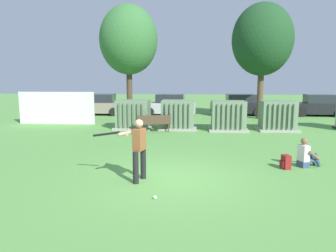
% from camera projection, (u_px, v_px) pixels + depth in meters
% --- Properties ---
extents(ground_plane, '(96.00, 96.00, 0.00)m').
position_uv_depth(ground_plane, '(169.00, 179.00, 9.19)').
color(ground_plane, '#5B9947').
extents(fence_panel, '(4.80, 0.12, 2.00)m').
position_uv_depth(fence_panel, '(57.00, 108.00, 20.03)').
color(fence_panel, white).
rests_on(fence_panel, ground).
extents(transformer_west, '(2.10, 1.70, 1.62)m').
position_uv_depth(transformer_west, '(133.00, 115.00, 18.15)').
color(transformer_west, '#9E9B93').
rests_on(transformer_west, ground).
extents(transformer_mid_west, '(2.10, 1.70, 1.62)m').
position_uv_depth(transformer_mid_west, '(178.00, 115.00, 18.03)').
color(transformer_mid_west, '#9E9B93').
rests_on(transformer_mid_west, ground).
extents(transformer_mid_east, '(2.10, 1.70, 1.62)m').
position_uv_depth(transformer_mid_east, '(228.00, 116.00, 17.58)').
color(transformer_mid_east, '#9E9B93').
rests_on(transformer_mid_east, ground).
extents(transformer_east, '(2.10, 1.70, 1.62)m').
position_uv_depth(transformer_east, '(277.00, 116.00, 17.59)').
color(transformer_east, '#9E9B93').
rests_on(transformer_east, ground).
extents(park_bench, '(1.84, 0.80, 0.92)m').
position_uv_depth(park_bench, '(154.00, 122.00, 17.04)').
color(park_bench, '#4C3828').
rests_on(park_bench, ground).
extents(batter, '(1.60, 0.77, 1.74)m').
position_uv_depth(batter, '(137.00, 147.00, 8.88)').
color(batter, black).
rests_on(batter, ground).
extents(sports_ball, '(0.09, 0.09, 0.09)m').
position_uv_depth(sports_ball, '(155.00, 197.00, 7.63)').
color(sports_ball, white).
rests_on(sports_ball, ground).
extents(seated_spectator, '(0.79, 0.65, 0.96)m').
position_uv_depth(seated_spectator, '(306.00, 155.00, 10.38)').
color(seated_spectator, '#384C75').
rests_on(seated_spectator, ground).
extents(backpack, '(0.31, 0.36, 0.44)m').
position_uv_depth(backpack, '(286.00, 162.00, 10.17)').
color(backpack, maroon).
rests_on(backpack, ground).
extents(tree_left, '(4.28, 4.28, 8.19)m').
position_uv_depth(tree_left, '(129.00, 40.00, 23.68)').
color(tree_left, '#4C3828').
rests_on(tree_left, ground).
extents(tree_center_left, '(4.15, 4.15, 7.93)m').
position_uv_depth(tree_center_left, '(262.00, 40.00, 22.00)').
color(tree_center_left, brown).
rests_on(tree_center_left, ground).
extents(parked_car_leftmost, '(4.28, 2.09, 1.62)m').
position_uv_depth(parked_car_leftmost, '(99.00, 105.00, 25.08)').
color(parked_car_leftmost, gray).
rests_on(parked_car_leftmost, ground).
extents(parked_car_left_of_center, '(4.26, 2.03, 1.62)m').
position_uv_depth(parked_car_left_of_center, '(169.00, 105.00, 24.80)').
color(parked_car_left_of_center, '#B2B2B7').
rests_on(parked_car_left_of_center, ground).
extents(parked_car_right_of_center, '(4.28, 2.07, 1.62)m').
position_uv_depth(parked_car_right_of_center, '(239.00, 105.00, 24.81)').
color(parked_car_right_of_center, black).
rests_on(parked_car_right_of_center, ground).
extents(parked_car_rightmost, '(4.28, 2.07, 1.62)m').
position_uv_depth(parked_car_rightmost, '(318.00, 106.00, 24.39)').
color(parked_car_rightmost, black).
rests_on(parked_car_rightmost, ground).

